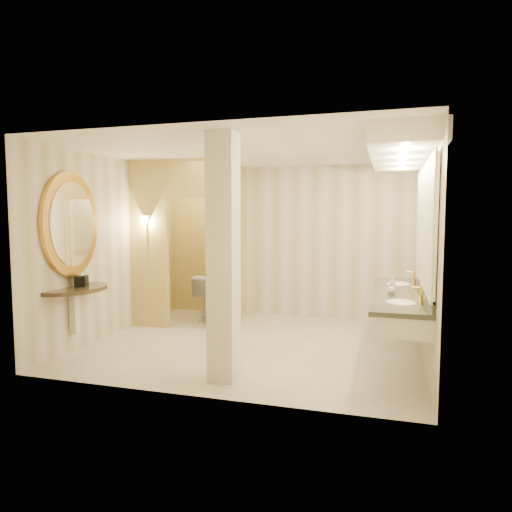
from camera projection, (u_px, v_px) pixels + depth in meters
The scene contains 16 objects.
floor at pixel (254, 344), 6.49m from camera, with size 4.50×4.50×0.00m, color beige.
ceiling at pixel (254, 151), 6.25m from camera, with size 4.50×4.50×0.00m, color white.
wall_back at pixel (286, 242), 8.28m from camera, with size 4.50×0.02×2.70m, color beige.
wall_front at pixel (196, 263), 4.46m from camera, with size 4.50×0.02×2.70m, color beige.
wall_left at pixel (114, 246), 7.00m from camera, with size 0.02×4.00×2.70m, color beige.
wall_right at pixel (425, 253), 5.74m from camera, with size 0.02×4.00×2.70m, color beige.
toilet_closet at pixel (207, 242), 7.61m from camera, with size 1.50×1.55×2.70m.
wall_sconce at pixel (147, 221), 7.29m from camera, with size 0.14×0.14×0.42m.
vanity at pixel (404, 231), 5.56m from camera, with size 0.75×2.84×2.09m.
console_shelf at pixel (71, 251), 6.00m from camera, with size 1.06×1.06×1.98m.
pillar at pixel (223, 258), 4.96m from camera, with size 0.30×0.30×2.70m, color silver.
tissue_box at pixel (81, 281), 6.05m from camera, with size 0.15×0.15×0.15m, color black.
toilet at pixel (213, 296), 8.09m from camera, with size 0.44×0.77×0.79m, color white.
soap_bottle_a at pixel (392, 287), 5.60m from camera, with size 0.06×0.06×0.13m, color beige.
soap_bottle_b at pixel (391, 289), 5.46m from camera, with size 0.10×0.10×0.13m, color silver.
soap_bottle_c at pixel (392, 284), 5.59m from camera, with size 0.08×0.08×0.20m, color #C6B28C.
Camera 1 is at (1.81, -6.09, 1.80)m, focal length 32.00 mm.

